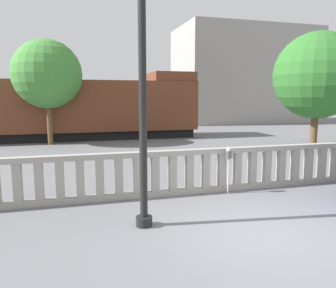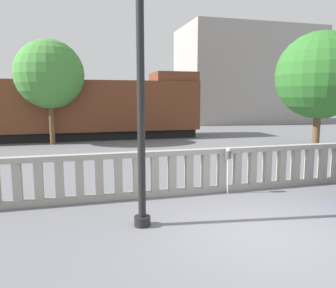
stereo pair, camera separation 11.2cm
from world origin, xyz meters
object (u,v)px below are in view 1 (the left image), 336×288
(lamppost, at_px, (143,88))
(tree_left, at_px, (317,76))
(train_far, at_px, (88,106))
(tree_right, at_px, (47,74))
(parking_meter, at_px, (229,157))
(train_near, at_px, (53,109))

(lamppost, bearing_deg, tree_left, 37.00)
(train_far, relative_size, tree_left, 3.80)
(lamppost, height_order, tree_left, tree_left)
(lamppost, height_order, tree_right, tree_right)
(tree_left, distance_m, tree_right, 14.34)
(parking_meter, relative_size, tree_right, 0.22)
(lamppost, distance_m, tree_right, 13.12)
(tree_right, bearing_deg, parking_meter, -64.35)
(parking_meter, relative_size, tree_left, 0.22)
(lamppost, bearing_deg, train_far, 90.08)
(tree_right, bearing_deg, tree_left, -18.65)
(train_near, bearing_deg, parking_meter, -68.31)
(train_far, relative_size, tree_right, 3.97)
(lamppost, relative_size, tree_left, 0.90)
(train_far, xyz_separation_m, tree_left, (10.95, -19.72, 1.97))
(train_far, bearing_deg, train_near, -101.14)
(tree_left, bearing_deg, lamppost, -143.00)
(train_near, distance_m, train_far, 13.27)
(train_far, distance_m, tree_right, 15.50)
(train_far, distance_m, tree_left, 22.64)
(tree_right, bearing_deg, train_far, 80.08)
(parking_meter, height_order, train_far, train_far)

